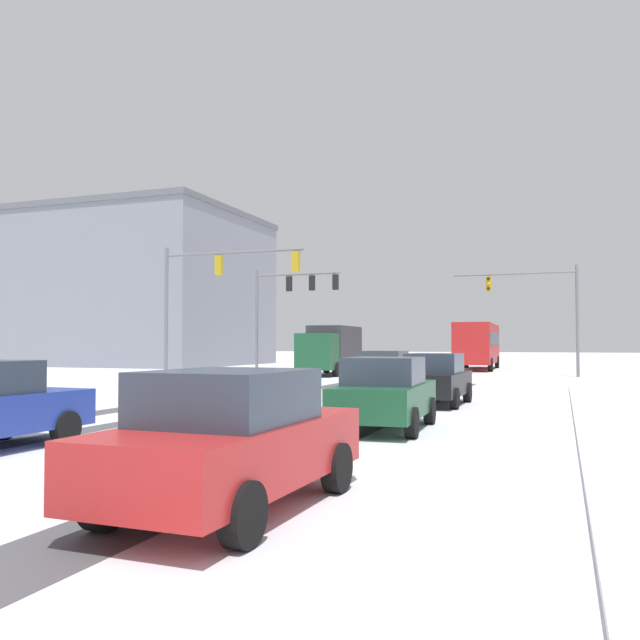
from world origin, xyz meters
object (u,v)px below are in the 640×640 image
(traffic_signal_far_right, at_px, (540,300))
(traffic_signal_near_left, at_px, (213,284))
(car_dark_green_third, at_px, (385,393))
(car_black_second, at_px, (435,379))
(car_yellow_cab_lead, at_px, (386,370))
(box_truck_delivery, at_px, (331,348))
(bus_oncoming, at_px, (478,343))
(car_red_fifth, at_px, (232,439))
(traffic_signal_far_left, at_px, (289,297))
(office_building_far_left_block, at_px, (147,290))

(traffic_signal_far_right, xyz_separation_m, traffic_signal_near_left, (-14.02, -13.98, 0.19))
(car_dark_green_third, bearing_deg, car_black_second, 90.21)
(car_yellow_cab_lead, xyz_separation_m, car_dark_green_third, (3.31, -13.10, 0.00))
(car_yellow_cab_lead, xyz_separation_m, box_truck_delivery, (-6.38, 11.26, 0.82))
(traffic_signal_far_right, xyz_separation_m, bus_oncoming, (-4.74, 9.54, -2.50))
(car_red_fifth, relative_size, box_truck_delivery, 0.55)
(traffic_signal_far_left, xyz_separation_m, office_building_far_left_block, (-20.40, 14.86, 2.11))
(car_dark_green_third, relative_size, car_red_fifth, 1.00)
(car_black_second, relative_size, bus_oncoming, 0.37)
(traffic_signal_far_left, xyz_separation_m, traffic_signal_near_left, (0.29, -9.93, -0.09))
(bus_oncoming, bearing_deg, traffic_signal_near_left, -111.54)
(traffic_signal_far_right, distance_m, bus_oncoming, 10.94)
(traffic_signal_near_left, xyz_separation_m, office_building_far_left_block, (-20.69, 24.79, 2.19))
(traffic_signal_far_left, bearing_deg, bus_oncoming, 54.84)
(traffic_signal_far_left, height_order, car_yellow_cab_lead, traffic_signal_far_left)
(office_building_far_left_block, bearing_deg, car_dark_green_third, -49.36)
(traffic_signal_far_right, relative_size, box_truck_delivery, 0.96)
(traffic_signal_far_left, height_order, car_black_second, traffic_signal_far_left)
(car_yellow_cab_lead, height_order, car_red_fifth, same)
(traffic_signal_far_left, height_order, traffic_signal_near_left, same)
(car_yellow_cab_lead, relative_size, box_truck_delivery, 0.55)
(box_truck_delivery, bearing_deg, traffic_signal_far_right, 10.63)
(traffic_signal_far_right, bearing_deg, car_yellow_cab_lead, -113.39)
(traffic_signal_near_left, relative_size, car_yellow_cab_lead, 1.72)
(traffic_signal_near_left, bearing_deg, bus_oncoming, 68.46)
(car_dark_green_third, bearing_deg, office_building_far_left_block, 130.64)
(car_dark_green_third, height_order, office_building_far_left_block, office_building_far_left_block)
(car_yellow_cab_lead, relative_size, office_building_far_left_block, 0.22)
(box_truck_delivery, height_order, office_building_far_left_block, office_building_far_left_block)
(bus_oncoming, bearing_deg, car_red_fifth, -86.97)
(traffic_signal_far_right, distance_m, car_black_second, 20.76)
(traffic_signal_near_left, xyz_separation_m, car_dark_green_third, (11.47, -12.68, -3.87))
(traffic_signal_far_right, bearing_deg, car_red_fifth, -94.03)
(traffic_signal_far_left, relative_size, office_building_far_left_block, 0.35)
(car_red_fifth, height_order, bus_oncoming, bus_oncoming)
(traffic_signal_far_right, relative_size, bus_oncoming, 0.65)
(car_black_second, relative_size, box_truck_delivery, 0.55)
(traffic_signal_far_left, xyz_separation_m, car_black_second, (11.74, -16.22, -3.96))
(car_red_fifth, bearing_deg, car_black_second, 90.65)
(car_red_fifth, height_order, box_truck_delivery, box_truck_delivery)
(office_building_far_left_block, bearing_deg, car_black_second, -44.04)
(car_black_second, distance_m, car_red_fifth, 14.01)
(car_yellow_cab_lead, distance_m, car_dark_green_third, 13.52)
(traffic_signal_far_left, relative_size, car_yellow_cab_lead, 1.58)
(traffic_signal_far_left, distance_m, office_building_far_left_block, 25.33)
(traffic_signal_near_left, distance_m, bus_oncoming, 25.43)
(traffic_signal_near_left, xyz_separation_m, bus_oncoming, (9.28, 23.52, -2.69))
(bus_oncoming, height_order, office_building_far_left_block, office_building_far_left_block)
(car_black_second, bearing_deg, traffic_signal_far_right, 82.76)
(traffic_signal_far_right, relative_size, car_red_fifth, 1.74)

